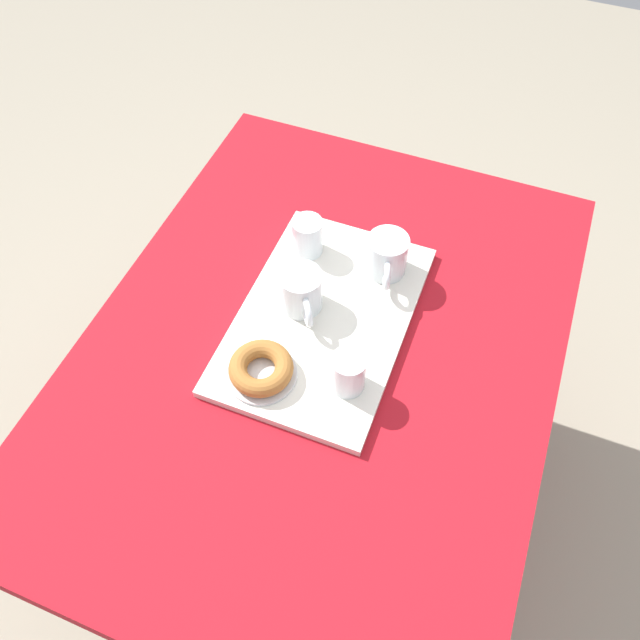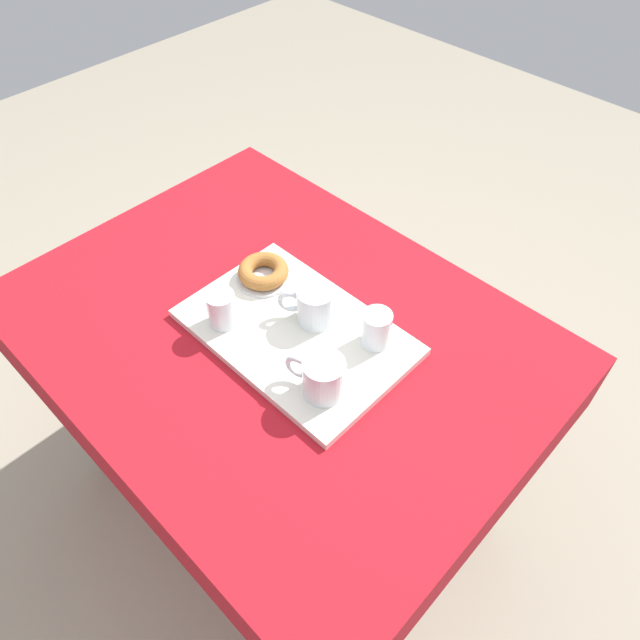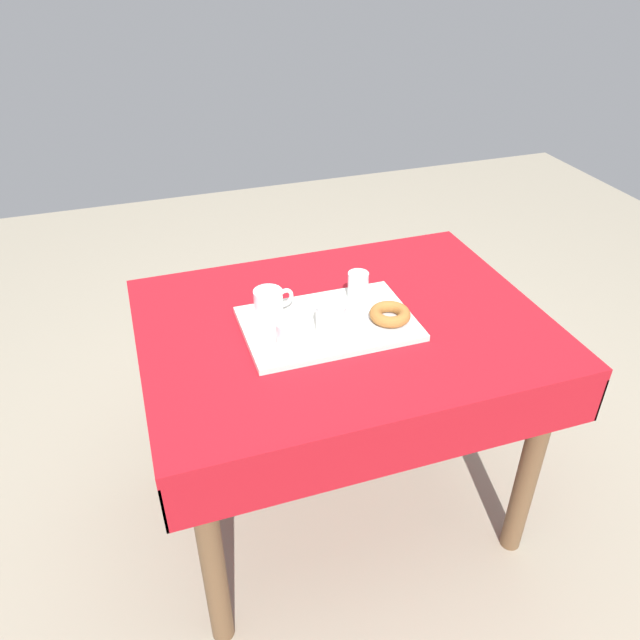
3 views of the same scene
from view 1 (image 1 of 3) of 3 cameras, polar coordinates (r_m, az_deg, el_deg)
name	(u,v)px [view 1 (image 1 of 3)]	position (r m, az deg, el deg)	size (l,w,h in m)	color
ground_plane	(321,491)	(1.87, 0.08, -15.13)	(6.00, 6.00, 0.00)	gray
dining_table	(321,376)	(1.28, 0.11, -5.08)	(1.14, 0.86, 0.77)	#A8141E
serving_tray	(324,318)	(1.20, 0.35, 0.16)	(0.47, 0.31, 0.02)	silver
tea_mug_left	(387,257)	(1.24, 6.03, 5.69)	(0.12, 0.08, 0.08)	white
tea_mug_right	(301,292)	(1.18, -1.70, 2.54)	(0.11, 0.09, 0.08)	white
water_glass_near	(308,238)	(1.27, -1.12, 7.39)	(0.06, 0.06, 0.08)	white
water_glass_far	(348,374)	(1.08, 2.56, -4.87)	(0.06, 0.06, 0.08)	white
donut_plate_left	(262,374)	(1.13, -5.25, -4.85)	(0.13, 0.13, 0.01)	silver
sugar_donut_left	(261,368)	(1.11, -5.33, -4.33)	(0.11, 0.11, 0.03)	#A3662D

